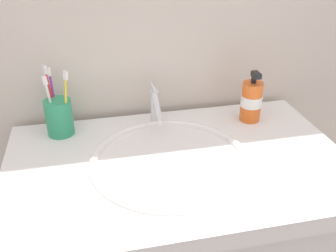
# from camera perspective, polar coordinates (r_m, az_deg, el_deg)

# --- Properties ---
(sink_basin) EXTENTS (0.43, 0.43, 0.09)m
(sink_basin) POSITION_cam_1_polar(r_m,az_deg,el_deg) (1.02, 0.37, -6.68)
(sink_basin) COLOR white
(sink_basin) RESTS_ON vanity_counter
(faucet) EXTENTS (0.02, 0.14, 0.12)m
(faucet) POSITION_cam_1_polar(r_m,az_deg,el_deg) (1.14, -1.91, 2.88)
(faucet) COLOR silver
(faucet) RESTS_ON sink_basin
(toothbrush_cup) EXTENTS (0.08, 0.08, 0.11)m
(toothbrush_cup) POSITION_cam_1_polar(r_m,az_deg,el_deg) (1.14, -16.09, 1.27)
(toothbrush_cup) COLOR #2D9966
(toothbrush_cup) RESTS_ON vanity_counter
(toothbrush_yellow) EXTENTS (0.03, 0.04, 0.20)m
(toothbrush_yellow) POSITION_cam_1_polar(r_m,az_deg,el_deg) (1.09, -15.16, 3.85)
(toothbrush_yellow) COLOR yellow
(toothbrush_yellow) RESTS_ON toothbrush_cup
(toothbrush_purple) EXTENTS (0.02, 0.05, 0.19)m
(toothbrush_purple) POSITION_cam_1_polar(r_m,az_deg,el_deg) (1.15, -16.90, 4.40)
(toothbrush_purple) COLOR purple
(toothbrush_purple) RESTS_ON toothbrush_cup
(toothbrush_white) EXTENTS (0.03, 0.02, 0.18)m
(toothbrush_white) POSITION_cam_1_polar(r_m,az_deg,el_deg) (1.11, -17.33, 3.49)
(toothbrush_white) COLOR white
(toothbrush_white) RESTS_ON toothbrush_cup
(toothbrush_red) EXTENTS (0.03, 0.04, 0.20)m
(toothbrush_red) POSITION_cam_1_polar(r_m,az_deg,el_deg) (1.14, -17.21, 4.49)
(toothbrush_red) COLOR red
(toothbrush_red) RESTS_ON toothbrush_cup
(soap_dispenser) EXTENTS (0.07, 0.07, 0.16)m
(soap_dispenser) POSITION_cam_1_polar(r_m,az_deg,el_deg) (1.20, 12.46, 3.74)
(soap_dispenser) COLOR orange
(soap_dispenser) RESTS_ON vanity_counter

